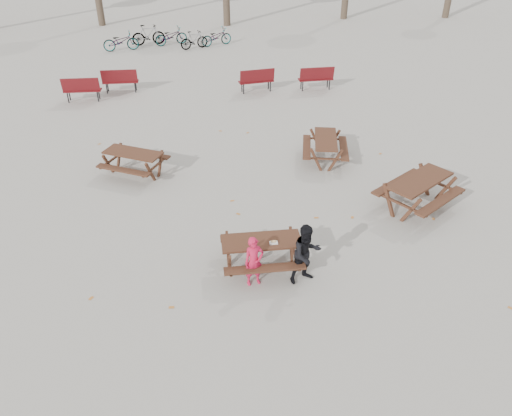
{
  "coord_description": "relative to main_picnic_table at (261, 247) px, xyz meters",
  "views": [
    {
      "loc": [
        -1.22,
        -8.95,
        7.43
      ],
      "look_at": [
        0.0,
        1.0,
        1.0
      ],
      "focal_mm": 35.0,
      "sensor_mm": 36.0,
      "label": 1
    }
  ],
  "objects": [
    {
      "name": "fallen_leaves",
      "position": [
        0.5,
        2.5,
        -0.58
      ],
      "size": [
        11.0,
        11.0,
        0.01
      ],
      "primitive_type": null,
      "color": "#BA6F2C",
      "rests_on": "ground"
    },
    {
      "name": "ground",
      "position": [
        0.0,
        0.0,
        -0.59
      ],
      "size": [
        80.0,
        80.0,
        0.0
      ],
      "primitive_type": "plane",
      "color": "gray",
      "rests_on": "ground"
    },
    {
      "name": "food_tray",
      "position": [
        0.25,
        -0.15,
        0.21
      ],
      "size": [
        0.18,
        0.11,
        0.03
      ],
      "primitive_type": "cube",
      "color": "white",
      "rests_on": "main_picnic_table"
    },
    {
      "name": "soda_bottle",
      "position": [
        -0.17,
        -0.22,
        0.26
      ],
      "size": [
        0.07,
        0.07,
        0.17
      ],
      "color": "silver",
      "rests_on": "main_picnic_table"
    },
    {
      "name": "picnic_table_far",
      "position": [
        2.75,
        5.16,
        -0.21
      ],
      "size": [
        1.77,
        2.03,
        0.76
      ],
      "primitive_type": null,
      "rotation": [
        0.0,
        0.0,
        1.36
      ],
      "color": "#3C1F16",
      "rests_on": "ground"
    },
    {
      "name": "main_picnic_table",
      "position": [
        0.0,
        0.0,
        0.0
      ],
      "size": [
        1.8,
        1.45,
        0.78
      ],
      "color": "#3C1F16",
      "rests_on": "ground"
    },
    {
      "name": "child",
      "position": [
        -0.23,
        -0.53,
        0.02
      ],
      "size": [
        0.49,
        0.38,
        1.21
      ],
      "primitive_type": "imported",
      "rotation": [
        0.0,
        0.0,
        0.21
      ],
      "color": "red",
      "rests_on": "ground"
    },
    {
      "name": "bread_roll",
      "position": [
        0.25,
        -0.15,
        0.25
      ],
      "size": [
        0.14,
        0.06,
        0.05
      ],
      "primitive_type": "ellipsoid",
      "color": "tan",
      "rests_on": "food_tray"
    },
    {
      "name": "bicycle_row",
      "position": [
        -2.67,
        19.71,
        -0.09
      ],
      "size": [
        7.11,
        2.09,
        1.1
      ],
      "color": "black",
      "rests_on": "ground"
    },
    {
      "name": "adult",
      "position": [
        0.92,
        -0.55,
        0.14
      ],
      "size": [
        0.85,
        0.75,
        1.46
      ],
      "primitive_type": "imported",
      "rotation": [
        0.0,
        0.0,
        0.34
      ],
      "color": "black",
      "rests_on": "ground"
    },
    {
      "name": "picnic_table_north",
      "position": [
        -3.26,
        4.92,
        -0.21
      ],
      "size": [
        2.22,
        2.07,
        0.76
      ],
      "primitive_type": null,
      "rotation": [
        0.0,
        0.0,
        -0.48
      ],
      "color": "#3C1F16",
      "rests_on": "ground"
    },
    {
      "name": "picnic_table_east",
      "position": [
        4.57,
        2.05,
        -0.15
      ],
      "size": [
        2.61,
        2.51,
        0.88
      ],
      "primitive_type": null,
      "rotation": [
        0.0,
        0.0,
        0.61
      ],
      "color": "#3C1F16",
      "rests_on": "ground"
    },
    {
      "name": "park_bench_row",
      "position": [
        -1.26,
        11.98,
        -0.07
      ],
      "size": [
        11.41,
        1.44,
        1.03
      ],
      "color": "maroon",
      "rests_on": "ground"
    }
  ]
}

